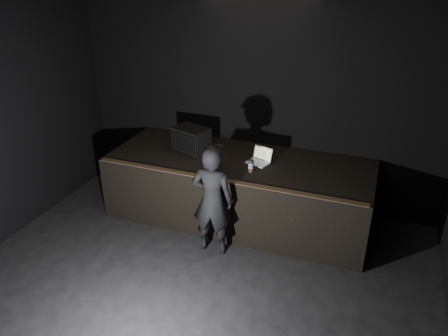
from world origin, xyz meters
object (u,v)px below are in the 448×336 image
stage_monitor (191,139)px  person (213,201)px  beer_can (251,166)px  stage_riser (238,189)px  laptop (260,159)px

stage_monitor → person: bearing=-34.9°
stage_monitor → beer_can: (1.14, -0.44, -0.09)m
stage_monitor → beer_can: 1.22m
stage_riser → stage_monitor: bearing=171.9°
laptop → person: bearing=-93.7°
stage_monitor → beer_can: stage_monitor is taller
laptop → beer_can: bearing=-78.0°
laptop → beer_can: 0.36m
beer_can → stage_riser: bearing=132.5°
beer_can → person: size_ratio=0.12×
stage_riser → beer_can: beer_can is taller
laptop → person: size_ratio=0.24×
beer_can → person: person is taller
stage_monitor → laptop: size_ratio=1.65×
stage_riser → beer_can: (0.29, -0.31, 0.59)m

